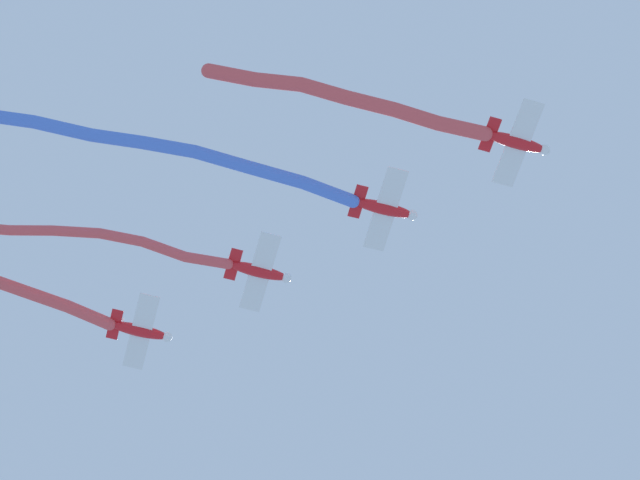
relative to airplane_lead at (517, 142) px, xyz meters
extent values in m
ellipsoid|color=red|center=(0.00, -0.10, -0.01)|extent=(0.97, 4.07, 0.83)
sphere|color=white|center=(0.06, 1.83, -0.01)|extent=(0.73, 0.73, 0.70)
ellipsoid|color=black|center=(0.01, 0.40, 0.30)|extent=(0.59, 1.03, 0.44)
cube|color=white|center=(0.00, 0.04, -0.12)|extent=(5.93, 1.59, 0.11)
cube|color=red|center=(-0.06, -1.80, 0.06)|extent=(2.32, 0.85, 0.09)
cube|color=white|center=(-0.06, -1.72, 0.49)|extent=(0.14, 0.92, 1.14)
cylinder|color=#DB4C4C|center=(-0.32, -3.58, 0.23)|extent=(1.79, 3.16, 1.88)
cylinder|color=#DB4C4C|center=(-0.64, -6.44, 0.72)|extent=(1.37, 2.94, 1.61)
cylinder|color=#DB4C4C|center=(-0.92, -9.33, 1.23)|extent=(1.71, 3.21, 1.89)
cylinder|color=#DB4C4C|center=(-1.26, -12.28, 1.80)|extent=(1.52, 3.11, 1.79)
cylinder|color=#DB4C4C|center=(-1.79, -15.16, 2.29)|extent=(2.03, 3.13, 1.71)
cylinder|color=#DB4C4C|center=(-2.47, -18.02, 2.82)|extent=(1.89, 3.14, 1.90)
sphere|color=#DB4C4C|center=(-0.08, -2.12, -0.06)|extent=(0.94, 0.94, 0.94)
sphere|color=#DB4C4C|center=(-0.56, -5.05, 0.52)|extent=(0.94, 0.94, 0.94)
sphere|color=#DB4C4C|center=(-0.71, -7.84, 0.93)|extent=(0.94, 0.94, 0.94)
sphere|color=#DB4C4C|center=(-1.13, -10.82, 1.53)|extent=(0.94, 0.94, 0.94)
sphere|color=#DB4C4C|center=(-1.40, -13.74, 2.07)|extent=(0.94, 0.94, 0.94)
sphere|color=#DB4C4C|center=(-2.18, -16.58, 2.52)|extent=(0.94, 0.94, 0.94)
sphere|color=#DB4C4C|center=(-2.77, -19.47, 3.12)|extent=(0.94, 0.94, 0.94)
ellipsoid|color=red|center=(-7.07, -6.31, 0.24)|extent=(1.08, 4.09, 0.83)
sphere|color=white|center=(-6.95, -4.39, 0.24)|extent=(0.75, 0.75, 0.70)
ellipsoid|color=black|center=(-7.04, -5.81, 0.55)|extent=(0.61, 1.04, 0.44)
cube|color=white|center=(-7.06, -6.17, 0.13)|extent=(5.96, 1.75, 0.11)
cube|color=red|center=(-7.18, -8.01, 0.31)|extent=(2.34, 0.92, 0.09)
cube|color=white|center=(-7.17, -7.93, 0.74)|extent=(0.17, 0.92, 1.14)
cylinder|color=#4C75DB|center=(-7.16, -10.02, 0.38)|extent=(1.08, 3.48, 1.37)
cylinder|color=#4C75DB|center=(-7.24, -13.53, 0.71)|extent=(1.42, 3.73, 1.51)
cylinder|color=#4C75DB|center=(-7.44, -17.09, 1.02)|extent=(1.37, 3.56, 1.48)
cylinder|color=#4C75DB|center=(-7.87, -20.48, 1.43)|extent=(1.87, 3.52, 1.73)
cylinder|color=#4C75DB|center=(-8.56, -23.76, 1.87)|extent=(1.85, 3.47, 1.51)
cylinder|color=#4C75DB|center=(-9.08, -27.24, 2.11)|extent=(1.42, 3.76, 1.20)
cylinder|color=#4C75DB|center=(-9.61, -30.65, 2.37)|extent=(1.87, 3.38, 1.56)
sphere|color=#4C75DB|center=(-7.20, -8.33, 0.19)|extent=(0.86, 0.86, 0.86)
sphere|color=#4C75DB|center=(-7.13, -11.71, 0.56)|extent=(0.86, 0.86, 0.86)
sphere|color=#4C75DB|center=(-7.35, -15.36, 0.87)|extent=(0.86, 0.86, 0.86)
sphere|color=#4C75DB|center=(-7.53, -18.83, 1.16)|extent=(0.86, 0.86, 0.86)
sphere|color=#4C75DB|center=(-8.21, -22.13, 1.69)|extent=(0.86, 0.86, 0.86)
sphere|color=#4C75DB|center=(-8.92, -25.40, 2.06)|extent=(0.86, 0.86, 0.86)
sphere|color=#4C75DB|center=(-9.25, -29.08, 2.17)|extent=(0.86, 0.86, 0.86)
ellipsoid|color=red|center=(-14.14, -12.52, 0.49)|extent=(1.03, 4.08, 0.83)
sphere|color=white|center=(-14.04, -10.60, 0.49)|extent=(0.74, 0.74, 0.70)
ellipsoid|color=black|center=(-14.12, -12.02, 0.80)|extent=(0.60, 1.04, 0.44)
cube|color=white|center=(-14.13, -12.39, 0.38)|extent=(5.94, 1.67, 0.11)
cube|color=red|center=(-14.23, -14.22, 0.56)|extent=(2.33, 0.89, 0.09)
cube|color=white|center=(-14.22, -14.14, 0.99)|extent=(0.16, 0.92, 1.14)
cylinder|color=#DB4C4C|center=(-14.50, -15.94, 0.55)|extent=(1.41, 2.94, 1.13)
cylinder|color=#DB4C4C|center=(-14.84, -18.82, 1.02)|extent=(1.03, 3.11, 1.54)
cylinder|color=#DB4C4C|center=(-15.27, -21.69, 1.72)|extent=(1.62, 3.03, 1.63)
cylinder|color=#DB4C4C|center=(-16.07, -24.59, 2.20)|extent=(1.77, 3.21, 1.14)
cylinder|color=#DB4C4C|center=(-17.12, -27.47, 2.57)|extent=(2.00, 3.04, 1.35)
sphere|color=#DB4C4C|center=(-14.24, -14.54, 0.44)|extent=(0.69, 0.69, 0.69)
sphere|color=#DB4C4C|center=(-14.75, -17.34, 0.67)|extent=(0.69, 0.69, 0.69)
sphere|color=#DB4C4C|center=(-14.94, -20.29, 1.38)|extent=(0.69, 0.69, 0.69)
sphere|color=#DB4C4C|center=(-15.60, -23.10, 2.05)|extent=(0.69, 0.69, 0.69)
sphere|color=#DB4C4C|center=(-16.54, -26.09, 2.34)|extent=(0.69, 0.69, 0.69)
sphere|color=#DB4C4C|center=(-17.70, -28.85, 2.81)|extent=(0.69, 0.69, 0.69)
ellipsoid|color=red|center=(-21.21, -18.73, 0.74)|extent=(1.06, 4.09, 0.83)
sphere|color=white|center=(-21.10, -16.81, 0.74)|extent=(0.74, 0.74, 0.70)
ellipsoid|color=black|center=(-21.18, -18.23, 1.05)|extent=(0.61, 1.04, 0.44)
cube|color=white|center=(-21.20, -18.60, 0.63)|extent=(5.95, 1.72, 0.11)
cube|color=red|center=(-21.31, -20.43, 0.81)|extent=(2.34, 0.91, 0.09)
cube|color=white|center=(-21.31, -20.35, 1.24)|extent=(0.16, 0.92, 1.14)
cylinder|color=#DB4C4C|center=(-21.27, -22.27, 0.97)|extent=(1.11, 3.19, 1.54)
cylinder|color=#DB4C4C|center=(-21.21, -25.49, 1.44)|extent=(0.89, 3.51, 1.26)
sphere|color=#DB4C4C|center=(-21.33, -20.75, 0.69)|extent=(0.85, 0.85, 0.85)
sphere|color=#DB4C4C|center=(-21.22, -23.79, 1.25)|extent=(0.85, 0.85, 0.85)
sphere|color=#DB4C4C|center=(-21.21, -27.20, 1.63)|extent=(0.85, 0.85, 0.85)
camera|label=1|loc=(29.50, -22.86, -80.40)|focal=78.98mm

